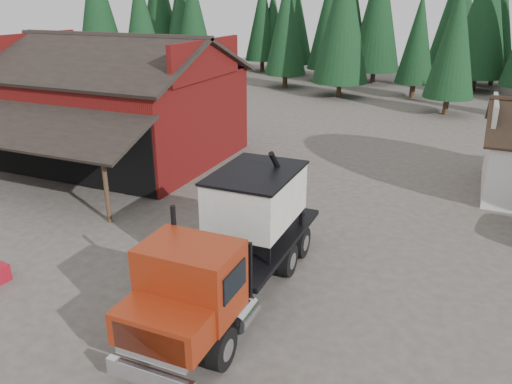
% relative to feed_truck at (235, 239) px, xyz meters
% --- Properties ---
extents(ground, '(120.00, 120.00, 0.00)m').
position_rel_feed_truck_xyz_m(ground, '(-1.85, 0.83, -2.02)').
color(ground, '#4C423C').
rests_on(ground, ground).
extents(red_barn, '(12.80, 13.63, 7.18)m').
position_rel_feed_truck_xyz_m(red_barn, '(-12.85, 10.73, 0.67)').
color(red_barn, maroon).
rests_on(red_barn, ground).
extents(conifer_backdrop, '(76.00, 16.00, 16.00)m').
position_rel_feed_truck_xyz_m(conifer_backdrop, '(-1.85, 42.83, -2.02)').
color(conifer_backdrop, black).
rests_on(conifer_backdrop, ground).
extents(near_pine_a, '(4.40, 4.40, 11.40)m').
position_rel_feed_truck_xyz_m(near_pine_a, '(-23.85, 28.83, 4.37)').
color(near_pine_a, '#382619').
rests_on(near_pine_a, ground).
extents(near_pine_b, '(3.96, 3.96, 10.40)m').
position_rel_feed_truck_xyz_m(near_pine_b, '(4.15, 30.83, 3.87)').
color(near_pine_b, '#382619').
rests_on(near_pine_b, ground).
extents(near_pine_d, '(5.28, 5.28, 13.40)m').
position_rel_feed_truck_xyz_m(near_pine_d, '(-5.85, 34.83, 5.37)').
color(near_pine_d, '#382619').
rests_on(near_pine_d, ground).
extents(feed_truck, '(2.89, 9.60, 4.33)m').
position_rel_feed_truck_xyz_m(feed_truck, '(0.00, 0.00, 0.00)').
color(feed_truck, black).
rests_on(feed_truck, ground).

